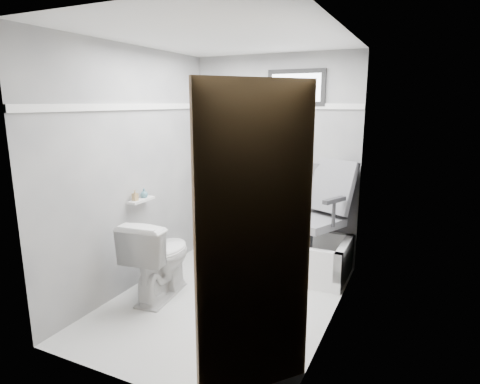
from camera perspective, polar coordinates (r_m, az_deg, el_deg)
The scene contains 19 objects.
floor at distance 3.99m, azimuth -2.22°, elevation -15.18°, with size 2.60×2.60×0.00m, color white.
ceiling at distance 3.57m, azimuth -2.57°, elevation 21.29°, with size 2.60×2.60×0.00m, color silver.
wall_back at distance 4.77m, azimuth 4.88°, elevation 4.60°, with size 2.00×0.02×2.40m, color slate.
wall_front at distance 2.54m, azimuth -16.07°, elevation -2.94°, with size 2.00×0.02×2.40m, color slate.
wall_left at distance 4.14m, azimuth -14.75°, elevation 3.03°, with size 0.02×2.60×2.40m, color slate.
wall_right at distance 3.26m, azimuth 13.40°, elevation 0.58°, with size 0.02×2.60×2.40m, color slate.
bathtub at distance 4.60m, azimuth 5.74°, elevation -8.47°, with size 1.50×0.70×0.42m, color white, non-canonical shape.
office_chair at distance 4.38m, azimuth 10.08°, elevation -3.05°, with size 0.66×0.66×1.15m, color slate, non-canonical shape.
toilet at distance 4.00m, azimuth -11.37°, elevation -9.10°, with size 0.45×0.81×0.79m, color silver.
door at distance 2.14m, azimuth 5.26°, elevation -11.11°, with size 0.78×0.78×2.00m, color brown, non-canonical shape.
window at distance 4.63m, azimuth 8.01°, elevation 14.47°, with size 0.66×0.04×0.40m, color black, non-canonical shape.
backerboard at distance 4.75m, azimuth 7.58°, elevation -0.40°, with size 1.50×0.02×0.78m, color #4C4C4F.
trim_back at distance 4.71m, azimuth 4.97°, elevation 12.07°, with size 2.00×0.02×0.06m, color white.
trim_left at distance 4.08m, azimuth -15.10°, elevation 11.62°, with size 0.02×2.60×0.06m, color white.
pole at distance 4.54m, azimuth 4.70°, elevation 2.29°, with size 0.02×0.02×1.95m, color white.
shelf at distance 4.15m, azimuth -13.85°, elevation -1.13°, with size 0.10×0.32×0.03m, color silver.
soap_bottle_a at distance 4.08m, azimuth -14.71°, elevation -0.46°, with size 0.05×0.05×0.11m, color #A08150.
soap_bottle_b at distance 4.19m, azimuth -13.49°, elevation -0.15°, with size 0.08×0.08×0.10m, color #467481.
faucet at distance 4.94m, azimuth 2.45°, elevation -2.77°, with size 0.26×0.10×0.16m, color silver, non-canonical shape.
Camera 1 is at (1.64, -3.13, 1.86)m, focal length 30.00 mm.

